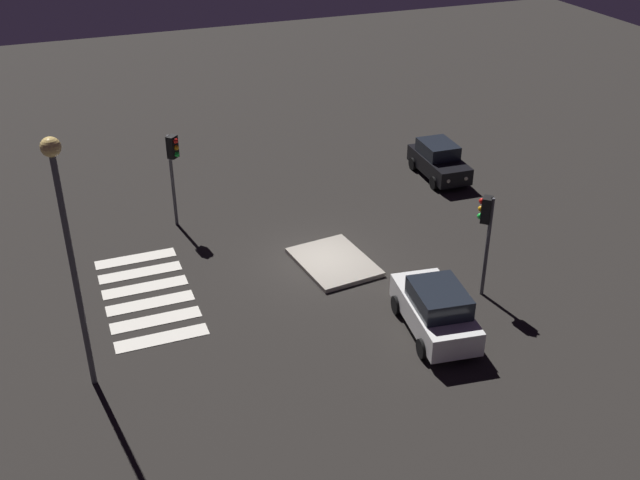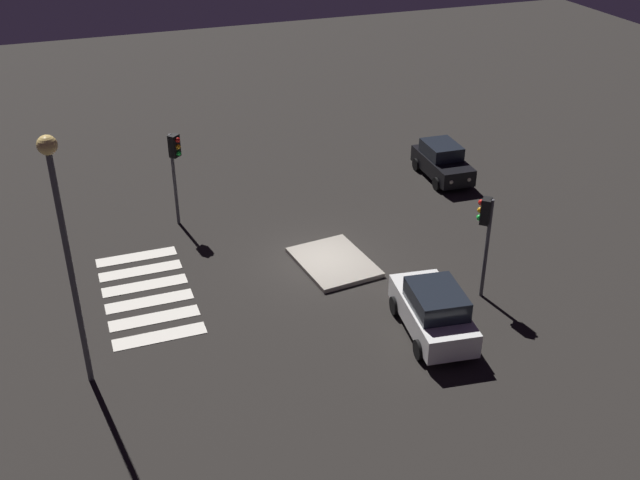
% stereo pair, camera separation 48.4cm
% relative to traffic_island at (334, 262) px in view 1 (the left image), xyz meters
% --- Properties ---
extents(ground_plane, '(80.00, 80.00, 0.00)m').
position_rel_traffic_island_xyz_m(ground_plane, '(-0.37, -0.46, -0.09)').
color(ground_plane, black).
extents(traffic_island, '(3.83, 3.05, 0.18)m').
position_rel_traffic_island_xyz_m(traffic_island, '(0.00, 0.00, 0.00)').
color(traffic_island, gray).
rests_on(traffic_island, ground).
extents(car_black, '(4.05, 2.02, 1.73)m').
position_rel_traffic_island_xyz_m(car_black, '(-6.06, 8.01, 0.76)').
color(car_black, black).
rests_on(car_black, ground).
extents(car_white, '(4.46, 2.43, 1.87)m').
position_rel_traffic_island_xyz_m(car_white, '(5.46, 1.56, 0.83)').
color(car_white, silver).
rests_on(car_white, ground).
extents(traffic_light_south, '(0.53, 0.54, 4.17)m').
position_rel_traffic_island_xyz_m(traffic_light_south, '(-5.51, -5.10, 3.08)').
color(traffic_light_south, '#47474C').
rests_on(traffic_light_south, ground).
extents(traffic_light_north, '(0.54, 0.53, 3.99)m').
position_rel_traffic_island_xyz_m(traffic_light_north, '(3.89, 4.27, 2.93)').
color(traffic_light_north, '#47474C').
rests_on(traffic_light_north, ground).
extents(street_lamp, '(0.56, 0.56, 8.27)m').
position_rel_traffic_island_xyz_m(street_lamp, '(4.04, -9.80, 5.49)').
color(street_lamp, '#47474C').
rests_on(street_lamp, ground).
extents(crosswalk_near, '(6.45, 3.20, 0.02)m').
position_rel_traffic_island_xyz_m(crosswalk_near, '(-0.37, -7.37, -0.08)').
color(crosswalk_near, silver).
rests_on(crosswalk_near, ground).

